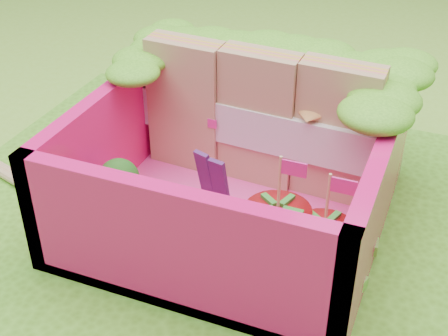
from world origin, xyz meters
TOP-DOWN VIEW (x-y plane):
  - ground at (0.00, 0.00)m, footprint 14.00×14.00m
  - placemat at (0.00, 0.00)m, footprint 2.60×2.60m
  - bento_floor at (0.12, 0.16)m, footprint 1.30×1.30m
  - bento_box at (0.12, 0.16)m, footprint 1.30×1.30m
  - lettuce_ruffle at (0.12, 0.64)m, footprint 1.43×0.83m
  - sandwich_stack at (0.12, 0.45)m, footprint 1.18×0.24m
  - broccoli at (-0.31, -0.13)m, footprint 0.32×0.32m
  - carrot_sticks at (-0.16, -0.17)m, footprint 0.18×0.10m
  - purple_wedges at (0.08, -0.00)m, footprint 0.15×0.07m
  - strawberry_left at (0.40, -0.13)m, footprint 0.27×0.27m
  - strawberry_right at (0.59, -0.14)m, footprint 0.24×0.24m
  - snap_peas at (0.51, -0.09)m, footprint 0.62×0.47m
  - chopsticks at (-1.00, 0.01)m, footprint 2.39×0.78m

SIDE VIEW (x-z plane):
  - ground at x=0.00m, z-range 0.00..0.00m
  - placemat at x=0.00m, z-range 0.00..0.03m
  - chopsticks at x=-1.00m, z-range 0.03..0.08m
  - bento_floor at x=0.12m, z-range 0.03..0.08m
  - snap_peas at x=0.51m, z-range 0.08..0.13m
  - carrot_sticks at x=-0.16m, z-range 0.08..0.32m
  - strawberry_right at x=0.59m, z-range -0.03..0.45m
  - strawberry_left at x=0.40m, z-range -0.03..0.47m
  - broccoli at x=-0.31m, z-range 0.13..0.40m
  - purple_wedges at x=0.08m, z-range 0.08..0.46m
  - bento_box at x=0.12m, z-range 0.03..0.58m
  - sandwich_stack at x=0.12m, z-range 0.07..0.72m
  - lettuce_ruffle at x=0.12m, z-range 0.58..0.69m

